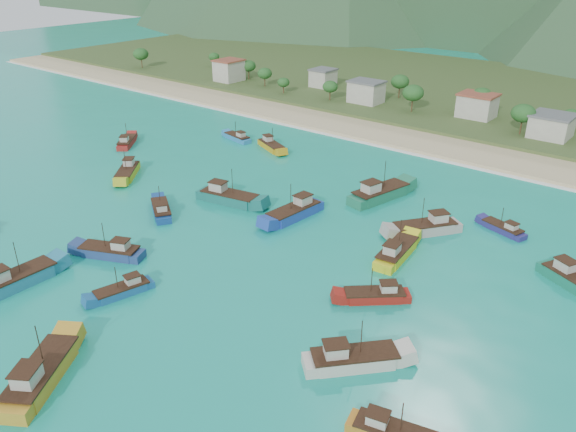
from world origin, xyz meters
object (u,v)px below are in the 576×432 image
Objects in this scene: boat_8 at (123,291)px; boat_14 at (294,213)px; boat_6 at (237,138)px; boat_12 at (376,296)px; boat_19 at (271,146)px; boat_0 at (396,253)px; boat_4 at (380,194)px; boat_24 at (111,252)px; boat_28 at (426,228)px; boat_11 at (127,142)px; boat_3 at (161,211)px; boat_16 at (15,281)px; boat_26 at (128,172)px; boat_25 at (229,198)px; boat_2 at (503,229)px; boat_7 at (41,375)px; boat_15 at (575,282)px; boat_23 at (353,360)px.

boat_14 is at bearing -80.68° from boat_8.
boat_6 is 1.03× the size of boat_12.
boat_12 is 68.47m from boat_19.
boat_0 is 0.80× the size of boat_4.
boat_14 is at bearing 19.49° from boat_12.
boat_6 reaches higher than boat_8.
boat_14 reaches higher than boat_24.
boat_4 is 15.82m from boat_28.
boat_11 is 36.80m from boat_19.
boat_3 is at bearing 48.64° from boat_12.
boat_16 is 1.20× the size of boat_26.
boat_16 is (-17.41, -44.21, 0.01)m from boat_14.
boat_26 is (-67.13, 7.87, 0.17)m from boat_12.
boat_19 is at bearing 177.71° from boat_4.
boat_12 is 0.81× the size of boat_24.
boat_26 is (-12.67, -33.63, 0.10)m from boat_19.
boat_25 is at bearing 32.35° from boat_12.
boat_24 is (26.15, -57.33, 0.20)m from boat_6.
boat_16 is (22.81, -71.49, 0.40)m from boat_6.
boat_7 is at bearing 176.32° from boat_2.
boat_2 is at bearing -103.82° from boat_28.
boat_12 is (85.01, -20.98, -0.05)m from boat_11.
boat_15 reaches higher than boat_0.
boat_24 is 36.23m from boat_26.
boat_23 reaches higher than boat_15.
boat_2 is at bearing 15.88° from boat_4.
boat_6 is at bearing -28.68° from boat_14.
boat_12 reaches higher than boat_6.
boat_15 reaches higher than boat_2.
boat_3 is at bearing 40.65° from boat_14.
boat_4 is at bearing 165.00° from boat_26.
boat_3 is 0.89× the size of boat_23.
boat_19 reaches higher than boat_6.
boat_2 is 64.59m from boat_8.
boat_26 is at bearing -93.62° from boat_25.
boat_8 is (-25.49, -34.03, -0.29)m from boat_0.
boat_3 is 0.81× the size of boat_28.
boat_24 is 53.34m from boat_28.
boat_11 is at bearing 148.52° from boat_6.
boat_16 is 1.14× the size of boat_24.
boat_16 reaches higher than boat_15.
boat_6 is (-48.25, 10.16, -0.55)m from boat_4.
boat_25 is at bearing 5.51° from boat_3.
boat_15 is (86.99, -20.28, 0.28)m from boat_6.
boat_23 is at bearing 18.18° from boat_16.
boat_4 is at bearing -49.82° from boat_24.
boat_12 is at bearing -47.29° from boat_4.
boat_11 is 0.79× the size of boat_28.
boat_15 is at bearing 148.23° from boat_26.
boat_19 is 0.87× the size of boat_28.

